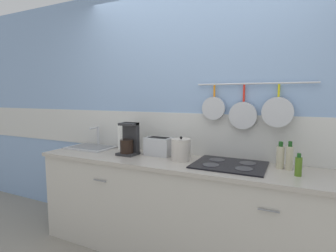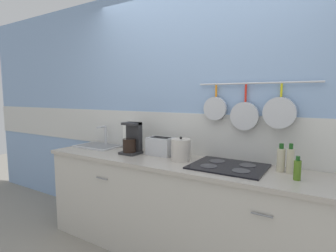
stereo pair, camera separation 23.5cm
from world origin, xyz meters
name	(u,v)px [view 1 (the left image)]	position (x,y,z in m)	size (l,w,h in m)	color
wall_back	(199,117)	(0.00, 0.34, 1.27)	(7.20, 0.16, 2.60)	#84A3CC
cabinet_base	(185,212)	(0.00, 0.00, 0.43)	(2.90, 0.57, 0.87)	#B7B2A8
countertop	(185,164)	(0.00, 0.00, 0.88)	(2.94, 0.60, 0.03)	#A59E93
sink_basin	(91,146)	(-1.18, 0.12, 0.92)	(0.50, 0.34, 0.23)	#B7BABF
paper_towel_roll	(123,137)	(-0.82, 0.21, 1.03)	(0.11, 0.11, 0.26)	white
coffee_maker	(129,142)	(-0.61, 0.03, 1.03)	(0.18, 0.17, 0.32)	#262628
toaster	(159,146)	(-0.34, 0.13, 0.99)	(0.27, 0.17, 0.18)	#B7BABF
kettle	(181,149)	(-0.06, 0.04, 1.00)	(0.18, 0.18, 0.22)	beige
cooktop	(229,165)	(0.38, 0.05, 0.91)	(0.59, 0.47, 0.01)	black
bottle_sesame_oil	(280,157)	(0.76, 0.14, 1.00)	(0.06, 0.06, 0.22)	#BFB799
bottle_cooking_wine	(290,157)	(0.83, 0.12, 1.00)	(0.05, 0.05, 0.23)	#BFB799
bottle_vinegar	(298,166)	(0.90, -0.03, 0.98)	(0.05, 0.05, 0.17)	#4C721E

